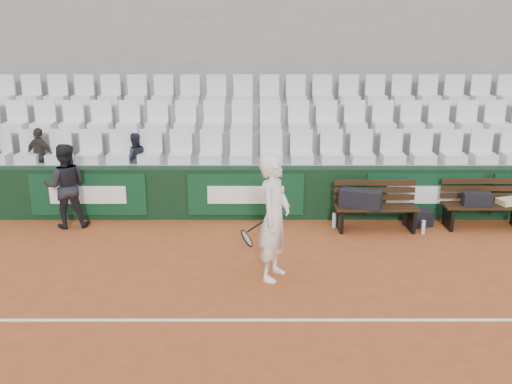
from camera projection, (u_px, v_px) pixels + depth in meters
name	position (u px, v px, depth m)	size (l,w,h in m)	color
ground	(257.00, 320.00, 7.32)	(80.00, 80.00, 0.00)	#A74E25
court_baseline	(257.00, 320.00, 7.32)	(18.00, 0.06, 0.01)	white
back_barrier	(260.00, 193.00, 11.00)	(18.00, 0.34, 1.00)	black
grandstand_tier_front	(256.00, 184.00, 11.60)	(18.00, 0.95, 1.00)	gray
grandstand_tier_mid	(256.00, 162.00, 12.45)	(18.00, 0.95, 1.45)	gray
grandstand_tier_back	(256.00, 143.00, 13.29)	(18.00, 0.95, 1.90)	#979794
grandstand_rear_wall	(256.00, 86.00, 13.53)	(18.00, 0.30, 4.40)	gray
seat_row_front	(256.00, 147.00, 11.20)	(11.90, 0.44, 0.63)	white
seat_row_mid	(256.00, 116.00, 11.98)	(11.90, 0.44, 0.63)	white
seat_row_back	(256.00, 89.00, 12.76)	(11.90, 0.44, 0.63)	silver
bench_left	(376.00, 218.00, 10.43)	(1.50, 0.56, 0.45)	#321D0F
bench_right	(483.00, 216.00, 10.53)	(1.50, 0.56, 0.45)	black
sports_bag_left	(361.00, 199.00, 10.29)	(0.74, 0.32, 0.32)	black
sports_bag_right	(477.00, 199.00, 10.39)	(0.51, 0.24, 0.24)	black
towel	(509.00, 201.00, 10.47)	(0.38, 0.28, 0.11)	#D4C889
sports_bag_ground	(419.00, 218.00, 10.64)	(0.48, 0.29, 0.29)	black
water_bottle_near	(334.00, 220.00, 10.58)	(0.08, 0.08, 0.28)	#B2C0C9
water_bottle_far	(423.00, 227.00, 10.26)	(0.07, 0.07, 0.25)	silver
tennis_player	(274.00, 218.00, 8.29)	(0.83, 0.80, 1.87)	white
ball_kid	(66.00, 186.00, 10.44)	(0.76, 0.60, 1.57)	black
spectator_b	(38.00, 134.00, 11.17)	(0.66, 0.28, 1.13)	#2F2A26
spectator_c	(134.00, 136.00, 11.19)	(0.50, 0.39, 1.03)	#202430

